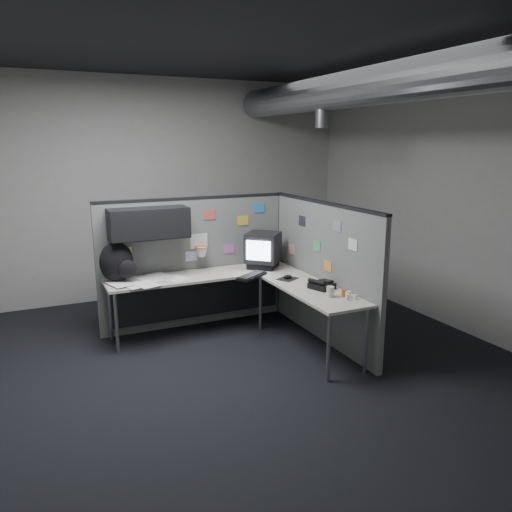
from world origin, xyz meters
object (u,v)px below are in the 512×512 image
monitor (263,250)px  keyboard (252,276)px  desk (231,287)px  phone (321,285)px  backpack (118,263)px

monitor → keyboard: (-0.33, -0.38, -0.21)m
desk → phone: 1.12m
backpack → monitor: bearing=-20.6°
monitor → backpack: (-1.78, 0.08, -0.00)m
desk → phone: bearing=-49.0°
desk → phone: (0.72, -0.83, 0.16)m
monitor → backpack: backpack is taller
phone → monitor: bearing=89.0°
desk → backpack: bearing=163.5°
keyboard → backpack: 1.54m
monitor → keyboard: monitor is taller
desk → monitor: (0.56, 0.28, 0.35)m
desk → backpack: 1.32m
monitor → phone: (0.17, -1.12, -0.19)m
keyboard → backpack: backpack is taller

